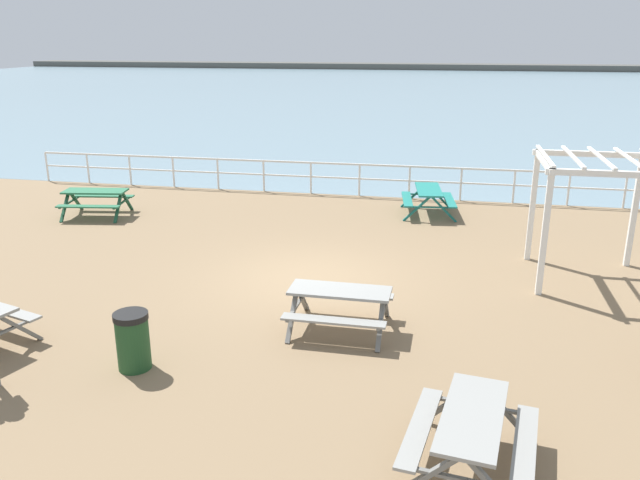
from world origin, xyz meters
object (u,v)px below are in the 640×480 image
object	(u,v)px
picnic_table_mid_centre	(96,197)
picnic_table_seaward	(428,195)
lattice_pergola	(597,190)
picnic_table_far_right	(472,427)
picnic_table_near_left	(340,299)
litter_bin	(133,341)

from	to	relation	value
picnic_table_mid_centre	picnic_table_seaward	world-z (taller)	same
lattice_pergola	picnic_table_seaward	bearing A→B (deg)	127.51
picnic_table_mid_centre	picnic_table_far_right	xyz separation A→B (m)	(10.51, -9.63, 0.00)
picnic_table_mid_centre	picnic_table_far_right	size ratio (longest dim) A/B	1.00
picnic_table_far_right	picnic_table_seaward	xyz separation A→B (m)	(-0.95, 11.75, 0.00)
picnic_table_near_left	picnic_table_mid_centre	bearing A→B (deg)	144.20
picnic_table_far_right	litter_bin	xyz separation A→B (m)	(-5.17, 1.49, -0.10)
lattice_pergola	litter_bin	size ratio (longest dim) A/B	2.84
picnic_table_mid_centre	litter_bin	size ratio (longest dim) A/B	2.12
lattice_pergola	picnic_table_near_left	bearing A→B (deg)	-143.62
picnic_table_seaward	litter_bin	world-z (taller)	litter_bin
picnic_table_far_right	picnic_table_seaward	bearing A→B (deg)	13.13
picnic_table_seaward	picnic_table_far_right	bearing A→B (deg)	177.92
picnic_table_far_right	picnic_table_near_left	bearing A→B (deg)	40.55
picnic_table_near_left	picnic_table_seaward	distance (m)	8.32
picnic_table_mid_centre	picnic_table_seaward	xyz separation A→B (m)	(9.55, 2.12, 0.00)
picnic_table_seaward	litter_bin	distance (m)	11.09
lattice_pergola	litter_bin	distance (m)	9.69
picnic_table_near_left	picnic_table_seaward	xyz separation A→B (m)	(1.25, 8.23, 0.00)
picnic_table_far_right	litter_bin	distance (m)	5.38
picnic_table_mid_centre	lattice_pergola	xyz separation A→B (m)	(13.13, -2.57, 1.41)
picnic_table_far_right	lattice_pergola	size ratio (longest dim) A/B	0.74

